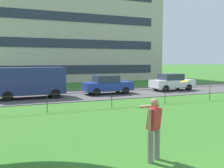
# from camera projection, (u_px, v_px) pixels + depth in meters

# --- Properties ---
(street_strip) EXTENTS (80.00, 6.83, 0.01)m
(street_strip) POSITION_uv_depth(u_px,v_px,m) (59.00, 96.00, 19.75)
(street_strip) COLOR #565454
(street_strip) RESTS_ON ground
(park_fence) EXTENTS (33.29, 0.04, 1.00)m
(park_fence) POSITION_uv_depth(u_px,v_px,m) (81.00, 98.00, 14.09)
(park_fence) COLOR #232328
(park_fence) RESTS_ON ground
(person_thrower) EXTENTS (0.47, 0.86, 1.72)m
(person_thrower) POSITION_uv_depth(u_px,v_px,m) (154.00, 127.00, 6.85)
(person_thrower) COLOR slate
(person_thrower) RESTS_ON ground
(frisbee) EXTENTS (0.31, 0.31, 0.08)m
(frisbee) POSITION_uv_depth(u_px,v_px,m) (184.00, 82.00, 7.91)
(frisbee) COLOR yellow
(panel_van_far_right) EXTENTS (5.06, 2.23, 2.24)m
(panel_van_far_right) POSITION_uv_depth(u_px,v_px,m) (29.00, 81.00, 18.41)
(panel_van_far_right) COLOR navy
(panel_van_far_right) RESTS_ON ground
(car_blue_right) EXTENTS (4.00, 1.82, 1.54)m
(car_blue_right) POSITION_uv_depth(u_px,v_px,m) (107.00, 84.00, 20.85)
(car_blue_right) COLOR #233899
(car_blue_right) RESTS_ON ground
(car_white_left) EXTENTS (4.01, 1.82, 1.54)m
(car_white_left) POSITION_uv_depth(u_px,v_px,m) (172.00, 82.00, 23.31)
(car_white_left) COLOR silver
(car_white_left) RESTS_ON ground
(apartment_building_background) EXTENTS (24.48, 11.86, 13.26)m
(apartment_building_background) POSITION_uv_depth(u_px,v_px,m) (69.00, 34.00, 36.94)
(apartment_building_background) COLOR beige
(apartment_building_background) RESTS_ON ground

